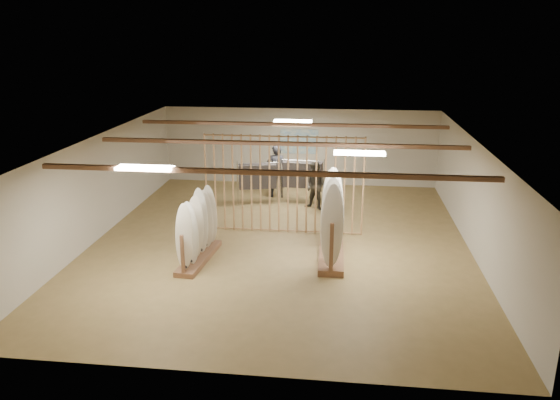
# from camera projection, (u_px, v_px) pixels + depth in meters

# --- Properties ---
(floor) EXTENTS (12.00, 12.00, 0.00)m
(floor) POSITION_uv_depth(u_px,v_px,m) (280.00, 242.00, 14.80)
(floor) COLOR olive
(floor) RESTS_ON ground
(ceiling) EXTENTS (12.00, 12.00, 0.00)m
(ceiling) POSITION_uv_depth(u_px,v_px,m) (280.00, 140.00, 13.96)
(ceiling) COLOR gray
(ceiling) RESTS_ON ground
(wall_back) EXTENTS (12.00, 0.00, 12.00)m
(wall_back) POSITION_uv_depth(u_px,v_px,m) (299.00, 147.00, 20.07)
(wall_back) COLOR beige
(wall_back) RESTS_ON ground
(wall_front) EXTENTS (12.00, 0.00, 12.00)m
(wall_front) POSITION_uv_depth(u_px,v_px,m) (236.00, 299.00, 8.69)
(wall_front) COLOR beige
(wall_front) RESTS_ON ground
(wall_left) EXTENTS (0.00, 12.00, 12.00)m
(wall_left) POSITION_uv_depth(u_px,v_px,m) (99.00, 187.00, 14.94)
(wall_left) COLOR beige
(wall_left) RESTS_ON ground
(wall_right) EXTENTS (0.00, 12.00, 12.00)m
(wall_right) POSITION_uv_depth(u_px,v_px,m) (476.00, 199.00, 13.82)
(wall_right) COLOR beige
(wall_right) RESTS_ON ground
(ceiling_slats) EXTENTS (9.50, 6.12, 0.10)m
(ceiling_slats) POSITION_uv_depth(u_px,v_px,m) (280.00, 144.00, 13.99)
(ceiling_slats) COLOR brown
(ceiling_slats) RESTS_ON ground
(light_panels) EXTENTS (1.20, 0.35, 0.06)m
(light_panels) POSITION_uv_depth(u_px,v_px,m) (280.00, 143.00, 13.98)
(light_panels) COLOR white
(light_panels) RESTS_ON ground
(bamboo_partition) EXTENTS (4.45, 0.05, 2.78)m
(bamboo_partition) POSITION_uv_depth(u_px,v_px,m) (283.00, 185.00, 15.14)
(bamboo_partition) COLOR tan
(bamboo_partition) RESTS_ON ground
(poster) EXTENTS (1.40, 0.03, 0.90)m
(poster) POSITION_uv_depth(u_px,v_px,m) (299.00, 142.00, 19.99)
(poster) COLOR #3781C2
(poster) RESTS_ON ground
(rack_left) EXTENTS (0.68, 2.22, 1.76)m
(rack_left) POSITION_uv_depth(u_px,v_px,m) (198.00, 238.00, 13.46)
(rack_left) COLOR brown
(rack_left) RESTS_ON floor
(rack_right) EXTENTS (0.65, 2.33, 2.21)m
(rack_right) POSITION_uv_depth(u_px,v_px,m) (332.00, 230.00, 13.55)
(rack_right) COLOR brown
(rack_right) RESTS_ON floor
(clothing_rack_a) EXTENTS (1.28, 0.61, 1.41)m
(clothing_rack_a) POSITION_uv_depth(u_px,v_px,m) (258.00, 176.00, 17.90)
(clothing_rack_a) COLOR silver
(clothing_rack_a) RESTS_ON floor
(clothing_rack_b) EXTENTS (1.38, 0.44, 1.48)m
(clothing_rack_b) POSITION_uv_depth(u_px,v_px,m) (303.00, 175.00, 17.93)
(clothing_rack_b) COLOR silver
(clothing_rack_b) RESTS_ON floor
(shopper_a) EXTENTS (0.79, 0.56, 2.09)m
(shopper_a) POSITION_uv_depth(u_px,v_px,m) (276.00, 167.00, 18.53)
(shopper_a) COLOR #23232A
(shopper_a) RESTS_ON floor
(shopper_b) EXTENTS (1.06, 0.98, 1.76)m
(shopper_b) POSITION_uv_depth(u_px,v_px,m) (315.00, 183.00, 17.28)
(shopper_b) COLOR #343028
(shopper_b) RESTS_ON floor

